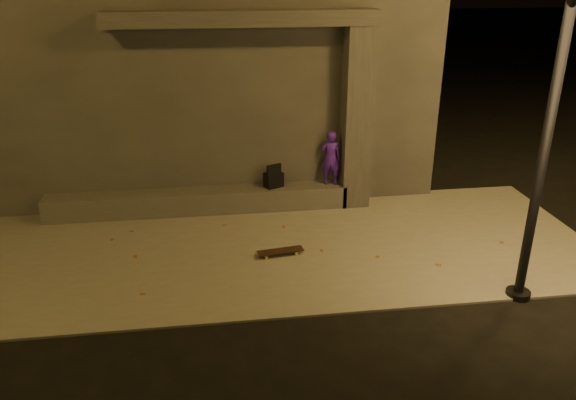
{
  "coord_description": "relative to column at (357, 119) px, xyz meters",
  "views": [
    {
      "loc": [
        -1.14,
        -6.85,
        4.64
      ],
      "look_at": [
        0.08,
        2.0,
        0.92
      ],
      "focal_mm": 35.0,
      "sensor_mm": 36.0,
      "label": 1
    }
  ],
  "objects": [
    {
      "name": "skateboarder",
      "position": [
        -0.5,
        0.0,
        -0.78
      ],
      "size": [
        0.47,
        0.37,
        1.13
      ],
      "primitive_type": "imported",
      "rotation": [
        0.0,
        0.0,
        2.88
      ],
      "color": "#431AA9",
      "rests_on": "ledge"
    },
    {
      "name": "street_lamp_0",
      "position": [
        1.62,
        -3.84,
        1.99
      ],
      "size": [
        0.36,
        0.36,
        6.71
      ],
      "color": "black",
      "rests_on": "ground"
    },
    {
      "name": "sidewalk",
      "position": [
        -1.7,
        -1.75,
        -1.82
      ],
      "size": [
        11.0,
        4.4,
        0.04
      ],
      "primitive_type": "cube",
      "color": "slate",
      "rests_on": "ground"
    },
    {
      "name": "ledge",
      "position": [
        -3.2,
        0.0,
        -1.58
      ],
      "size": [
        6.0,
        0.55,
        0.45
      ],
      "primitive_type": "cube",
      "color": "#4C4B45",
      "rests_on": "sidewalk"
    },
    {
      "name": "building",
      "position": [
        -2.7,
        2.74,
        0.77
      ],
      "size": [
        9.0,
        5.1,
        5.22
      ],
      "color": "#3C3936",
      "rests_on": "ground"
    },
    {
      "name": "column",
      "position": [
        0.0,
        0.0,
        0.0
      ],
      "size": [
        0.55,
        0.55,
        3.6
      ],
      "primitive_type": "cube",
      "color": "#3C3936",
      "rests_on": "sidewalk"
    },
    {
      "name": "ground",
      "position": [
        -1.7,
        -3.75,
        -1.84
      ],
      "size": [
        120.0,
        120.0,
        0.0
      ],
      "primitive_type": "plane",
      "color": "black",
      "rests_on": "ground"
    },
    {
      "name": "skateboard",
      "position": [
        -1.8,
        -2.1,
        -1.73
      ],
      "size": [
        0.82,
        0.32,
        0.09
      ],
      "rotation": [
        0.0,
        0.0,
        0.14
      ],
      "color": "black",
      "rests_on": "sidewalk"
    },
    {
      "name": "backpack",
      "position": [
        -1.67,
        0.0,
        -1.18
      ],
      "size": [
        0.42,
        0.36,
        0.51
      ],
      "rotation": [
        0.0,
        0.0,
        0.43
      ],
      "color": "black",
      "rests_on": "ledge"
    },
    {
      "name": "canopy",
      "position": [
        -2.2,
        0.05,
        1.94
      ],
      "size": [
        5.0,
        0.7,
        0.28
      ],
      "primitive_type": "cube",
      "color": "#3C3936",
      "rests_on": "column"
    }
  ]
}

